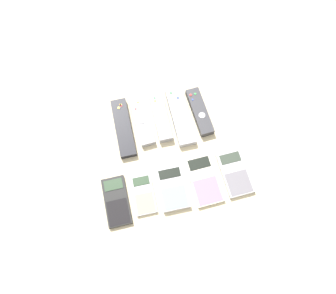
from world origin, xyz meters
The scene contains 11 objects.
ground_plane centered at (0.00, 0.00, 0.00)m, with size 3.00×3.00×0.00m, color beige.
remote_0 centered at (-0.13, 0.13, 0.01)m, with size 0.05×0.21×0.02m.
remote_1 centered at (-0.06, 0.13, 0.01)m, with size 0.06×0.17×0.02m.
remote_2 centered at (0.00, 0.14, 0.01)m, with size 0.05×0.17×0.03m.
remote_3 centered at (0.06, 0.13, 0.01)m, with size 0.06×0.21×0.02m.
remote_4 centered at (0.13, 0.13, 0.01)m, with size 0.06×0.18×0.03m.
calculator_0 centered at (-0.19, -0.11, 0.01)m, with size 0.07×0.15×0.02m.
calculator_1 centered at (-0.11, -0.11, 0.01)m, with size 0.06×0.12×0.01m.
calculator_2 centered at (-0.02, -0.11, 0.01)m, with size 0.09×0.14×0.02m.
calculator_3 centered at (0.09, -0.10, 0.01)m, with size 0.09×0.16×0.01m.
calculator_4 centered at (0.19, -0.10, 0.01)m, with size 0.09×0.15×0.02m.
Camera 1 is at (-0.08, -0.34, 1.00)m, focal length 35.00 mm.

